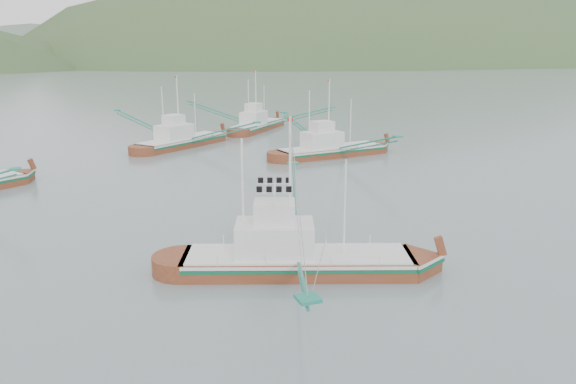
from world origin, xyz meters
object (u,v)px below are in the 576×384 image
object	(u,v)px
bg_boat_extra	(257,117)
bg_boat_right	(330,144)
bg_boat_far	(181,131)
main_boat	(296,240)

from	to	relation	value
bg_boat_extra	bg_boat_right	bearing A→B (deg)	-134.57
bg_boat_far	bg_boat_extra	bearing A→B (deg)	2.40
bg_boat_far	bg_boat_extra	size ratio (longest dim) A/B	1.05
bg_boat_far	bg_boat_right	size ratio (longest dim) A/B	0.90
bg_boat_far	bg_boat_right	bearing A→B (deg)	-76.13
main_boat	bg_boat_right	xyz separation A→B (m)	(17.37, 32.04, -0.45)
main_boat	bg_boat_right	size ratio (longest dim) A/B	0.96
main_boat	bg_boat_far	xyz separation A→B (m)	(1.88, 45.23, 0.16)
bg_boat_right	bg_boat_extra	xyz separation A→B (m)	(-1.33, 24.30, 0.63)
bg_boat_extra	main_boat	bearing A→B (deg)	-153.59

